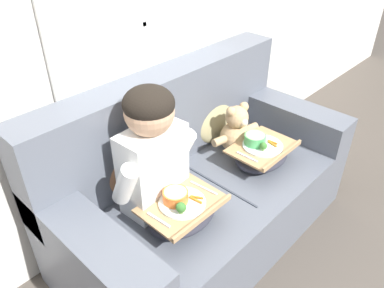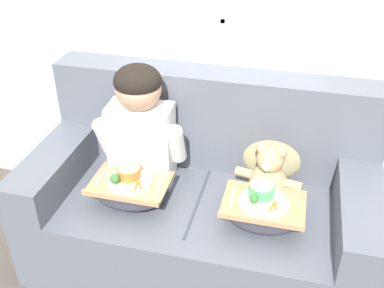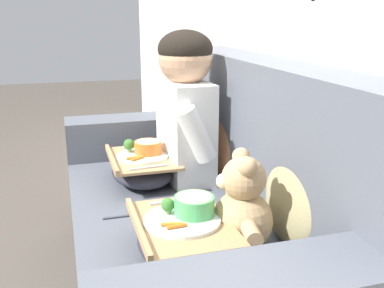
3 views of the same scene
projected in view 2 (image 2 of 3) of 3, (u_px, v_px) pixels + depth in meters
name	position (u px, v px, depth m)	size (l,w,h in m)	color
ground_plane	(200.00, 257.00, 2.66)	(14.00, 14.00, 0.00)	#4C443D
wall_back_with_window	(225.00, 13.00, 2.41)	(8.00, 0.08, 2.60)	beige
couch	(203.00, 201.00, 2.53)	(1.82, 0.91, 1.03)	#565B66
throw_pillow_behind_child	(153.00, 134.00, 2.61)	(0.39, 0.19, 0.40)	#B2754C
throw_pillow_behind_teddy	(273.00, 150.00, 2.47)	(0.37, 0.18, 0.38)	tan
child_figure	(140.00, 121.00, 2.35)	(0.49, 0.24, 0.68)	white
teddy_bear	(268.00, 176.00, 2.33)	(0.36, 0.26, 0.33)	tan
lap_tray_child	(130.00, 189.00, 2.35)	(0.40, 0.29, 0.19)	#2D2D38
lap_tray_teddy	(263.00, 210.00, 2.20)	(0.40, 0.29, 0.19)	#2D2D38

